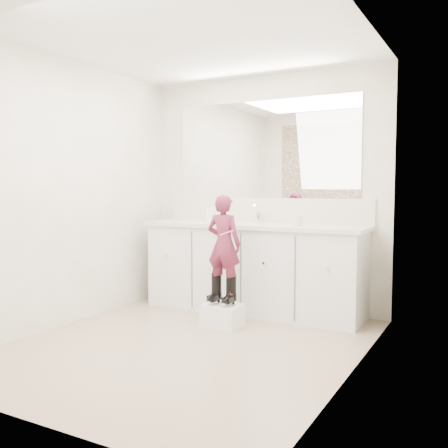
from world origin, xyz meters
The scene contains 19 objects.
floor centered at (0.00, 0.00, 0.00)m, with size 3.00×3.00×0.00m, color #8A735A.
ceiling centered at (0.00, 0.00, 2.40)m, with size 3.00×3.00×0.00m, color white.
wall_back centered at (0.00, 1.50, 1.20)m, with size 2.60×2.60×0.00m, color beige.
wall_front centered at (0.00, -1.50, 1.20)m, with size 2.60×2.60×0.00m, color beige.
wall_left centered at (-1.30, 0.00, 1.20)m, with size 3.00×3.00×0.00m, color beige.
wall_right centered at (1.30, 0.00, 1.20)m, with size 3.00×3.00×0.00m, color beige.
vanity_cabinet centered at (0.00, 1.23, 0.42)m, with size 2.20×0.55×0.85m, color silver.
countertop centered at (0.00, 1.21, 0.87)m, with size 2.28×0.58×0.04m, color beige.
backsplash centered at (0.00, 1.49, 1.02)m, with size 2.28×0.03×0.25m, color beige.
mirror centered at (0.00, 1.49, 1.64)m, with size 2.00×0.02×1.00m, color white.
dot_panel centered at (0.00, -1.49, 1.65)m, with size 2.00×0.01×1.20m, color #472819.
faucet centered at (0.00, 1.38, 0.94)m, with size 0.08×0.08×0.10m, color silver.
cup centered at (0.49, 1.18, 0.94)m, with size 0.11×0.11×0.10m, color beige.
soap_bottle centered at (-0.49, 1.26, 0.99)m, with size 0.09×0.09×0.20m, color white.
step_stool centered at (0.01, 0.58, 0.10)m, with size 0.32×0.27×0.21m, color white.
boot_left centered at (-0.07, 0.60, 0.34)m, with size 0.10×0.18×0.27m, color black, non-canonical shape.
boot_right centered at (0.08, 0.60, 0.34)m, with size 0.10×0.18×0.27m, color black, non-canonical shape.
toddler centered at (0.01, 0.60, 0.75)m, with size 0.32×0.21×0.88m, color #9E305C.
toothbrush centered at (0.08, 0.52, 0.86)m, with size 0.01×0.01×0.14m, color pink.
Camera 1 is at (2.12, -3.27, 1.25)m, focal length 40.00 mm.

